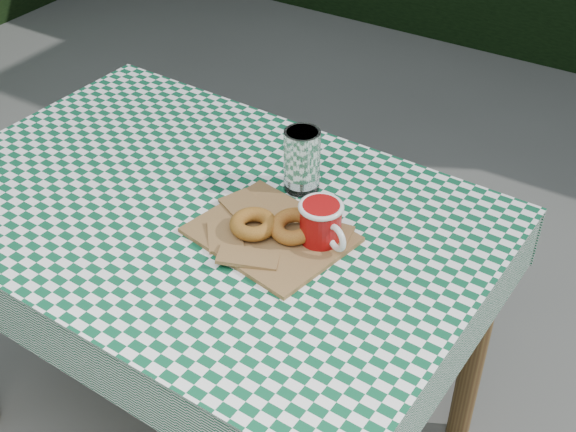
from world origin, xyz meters
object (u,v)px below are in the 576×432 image
(coffee_mug, at_px, (321,224))
(drinking_glass, at_px, (302,160))
(table, at_px, (212,331))
(paper_bag, at_px, (271,234))

(coffee_mug, bearing_deg, drinking_glass, 157.18)
(table, xyz_separation_m, paper_bag, (0.18, -0.01, 0.39))
(table, height_order, drinking_glass, drinking_glass)
(drinking_glass, bearing_deg, coffee_mug, -47.82)
(paper_bag, distance_m, drinking_glass, 0.20)
(coffee_mug, xyz_separation_m, drinking_glass, (-0.13, 0.15, 0.02))
(table, distance_m, drinking_glass, 0.51)
(table, relative_size, paper_bag, 4.04)
(table, bearing_deg, paper_bag, 0.35)
(coffee_mug, relative_size, drinking_glass, 1.17)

